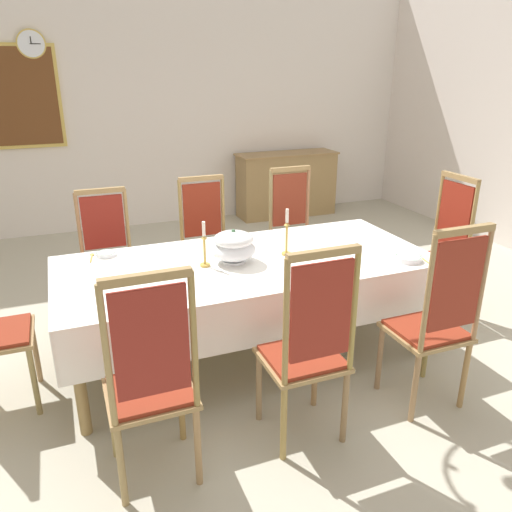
# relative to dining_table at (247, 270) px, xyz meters

# --- Properties ---
(ground) EXTENTS (7.49, 6.90, 0.04)m
(ground) POSITION_rel_dining_table_xyz_m (0.00, 0.21, -0.71)
(ground) COLOR #B5B09C
(back_wall) EXTENTS (7.49, 0.08, 3.24)m
(back_wall) POSITION_rel_dining_table_xyz_m (0.00, 3.70, 0.94)
(back_wall) COLOR silver
(back_wall) RESTS_ON ground
(dining_table) EXTENTS (2.61, 1.16, 0.75)m
(dining_table) POSITION_rel_dining_table_xyz_m (0.00, 0.00, 0.00)
(dining_table) COLOR olive
(dining_table) RESTS_ON ground
(tablecloth) EXTENTS (2.63, 1.18, 0.35)m
(tablecloth) POSITION_rel_dining_table_xyz_m (0.00, -0.00, -0.01)
(tablecloth) COLOR white
(tablecloth) RESTS_ON dining_table
(chair_south_a) EXTENTS (0.44, 0.42, 1.22)m
(chair_south_a) POSITION_rel_dining_table_xyz_m (-0.87, -0.99, -0.07)
(chair_south_a) COLOR olive
(chair_south_a) RESTS_ON ground
(chair_north_a) EXTENTS (0.44, 0.42, 1.11)m
(chair_north_a) POSITION_rel_dining_table_xyz_m (-0.87, 0.98, -0.11)
(chair_north_a) COLOR #97814A
(chair_north_a) RESTS_ON ground
(chair_south_b) EXTENTS (0.44, 0.42, 1.22)m
(chair_south_b) POSITION_rel_dining_table_xyz_m (-0.01, -0.99, -0.07)
(chair_south_b) COLOR #957752
(chair_south_b) RESTS_ON ground
(chair_north_b) EXTENTS (0.44, 0.42, 1.15)m
(chair_north_b) POSITION_rel_dining_table_xyz_m (-0.01, 0.99, -0.10)
(chair_north_b) COLOR #A1754D
(chair_north_b) RESTS_ON ground
(chair_south_c) EXTENTS (0.44, 0.42, 1.23)m
(chair_south_c) POSITION_rel_dining_table_xyz_m (0.85, -0.99, -0.07)
(chair_south_c) COLOR #93714F
(chair_south_c) RESTS_ON ground
(chair_north_c) EXTENTS (0.44, 0.42, 1.17)m
(chair_north_c) POSITION_rel_dining_table_xyz_m (0.85, 0.99, -0.09)
(chair_north_c) COLOR olive
(chair_north_c) RESTS_ON ground
(chair_head_east) EXTENTS (0.42, 0.44, 1.23)m
(chair_head_east) POSITION_rel_dining_table_xyz_m (1.72, 0.00, -0.07)
(chair_head_east) COLOR #A37253
(chair_head_east) RESTS_ON ground
(soup_tureen) EXTENTS (0.31, 0.31, 0.24)m
(soup_tureen) POSITION_rel_dining_table_xyz_m (-0.10, -0.00, 0.19)
(soup_tureen) COLOR white
(soup_tureen) RESTS_ON tablecloth
(candlestick_west) EXTENTS (0.07, 0.07, 0.32)m
(candlestick_west) POSITION_rel_dining_table_xyz_m (-0.31, 0.00, 0.20)
(candlestick_west) COLOR gold
(candlestick_west) RESTS_ON tablecloth
(candlestick_east) EXTENTS (0.07, 0.07, 0.34)m
(candlestick_east) POSITION_rel_dining_table_xyz_m (0.31, 0.00, 0.21)
(candlestick_east) COLOR gold
(candlestick_east) RESTS_ON tablecloth
(bowl_near_left) EXTENTS (0.14, 0.14, 0.03)m
(bowl_near_left) POSITION_rel_dining_table_xyz_m (-0.92, 0.46, 0.09)
(bowl_near_left) COLOR white
(bowl_near_left) RESTS_ON tablecloth
(bowl_near_right) EXTENTS (0.18, 0.18, 0.04)m
(bowl_near_right) POSITION_rel_dining_table_xyz_m (1.06, -0.43, 0.09)
(bowl_near_right) COLOR white
(bowl_near_right) RESTS_ON tablecloth
(spoon_primary) EXTENTS (0.04, 0.18, 0.01)m
(spoon_primary) POSITION_rel_dining_table_xyz_m (-1.02, 0.48, 0.08)
(spoon_primary) COLOR gold
(spoon_primary) RESTS_ON tablecloth
(spoon_secondary) EXTENTS (0.06, 0.18, 0.01)m
(spoon_secondary) POSITION_rel_dining_table_xyz_m (1.18, -0.40, 0.08)
(spoon_secondary) COLOR gold
(spoon_secondary) RESTS_ON tablecloth
(sideboard) EXTENTS (1.44, 0.48, 0.90)m
(sideboard) POSITION_rel_dining_table_xyz_m (1.87, 3.38, -0.23)
(sideboard) COLOR #98784A
(sideboard) RESTS_ON ground
(mounted_clock) EXTENTS (0.32, 0.06, 0.32)m
(mounted_clock) POSITION_rel_dining_table_xyz_m (-1.27, 3.62, 1.60)
(mounted_clock) COLOR #D1B251
(framed_painting) EXTENTS (1.22, 0.05, 1.18)m
(framed_painting) POSITION_rel_dining_table_xyz_m (-1.64, 3.63, 1.03)
(framed_painting) COLOR #D1B251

